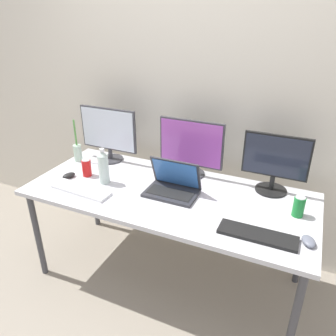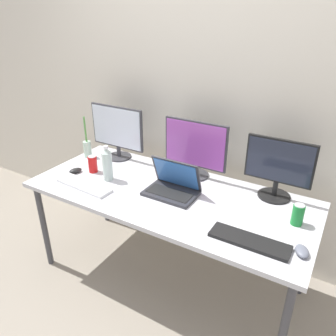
# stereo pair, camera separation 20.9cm
# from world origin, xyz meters

# --- Properties ---
(ground_plane) EXTENTS (16.00, 16.00, 0.00)m
(ground_plane) POSITION_xyz_m (0.00, 0.00, 0.00)
(ground_plane) COLOR gray
(wall_back) EXTENTS (7.00, 0.08, 2.60)m
(wall_back) POSITION_xyz_m (0.00, 0.59, 1.30)
(wall_back) COLOR silver
(wall_back) RESTS_ON ground
(work_desk) EXTENTS (1.89, 0.82, 0.74)m
(work_desk) POSITION_xyz_m (0.00, 0.00, 0.69)
(work_desk) COLOR #424247
(work_desk) RESTS_ON ground
(monitor_left) EXTENTS (0.48, 0.20, 0.43)m
(monitor_left) POSITION_xyz_m (-0.64, 0.28, 0.97)
(monitor_left) COLOR #38383D
(monitor_left) RESTS_ON work_desk
(monitor_center) EXTENTS (0.47, 0.21, 0.41)m
(monitor_center) POSITION_xyz_m (0.04, 0.31, 0.96)
(monitor_center) COLOR #38383D
(monitor_center) RESTS_ON work_desk
(monitor_right) EXTENTS (0.42, 0.21, 0.40)m
(monitor_right) POSITION_xyz_m (0.62, 0.30, 0.95)
(monitor_right) COLOR black
(monitor_right) RESTS_ON work_desk
(laptop_silver) EXTENTS (0.34, 0.23, 0.23)m
(laptop_silver) POSITION_xyz_m (0.03, 0.01, 0.79)
(laptop_silver) COLOR #2D2D33
(laptop_silver) RESTS_ON work_desk
(keyboard_main) EXTENTS (0.42, 0.13, 0.02)m
(keyboard_main) POSITION_xyz_m (0.63, -0.23, 0.75)
(keyboard_main) COLOR black
(keyboard_main) RESTS_ON work_desk
(keyboard_aux) EXTENTS (0.43, 0.15, 0.02)m
(keyboard_aux) POSITION_xyz_m (-0.54, -0.23, 0.75)
(keyboard_aux) COLOR white
(keyboard_aux) RESTS_ON work_desk
(mouse_by_keyboard) EXTENTS (0.10, 0.12, 0.03)m
(mouse_by_keyboard) POSITION_xyz_m (0.88, -0.18, 0.76)
(mouse_by_keyboard) COLOR slate
(mouse_by_keyboard) RESTS_ON work_desk
(mouse_by_laptop) EXTENTS (0.09, 0.11, 0.04)m
(mouse_by_laptop) POSITION_xyz_m (-0.74, -0.10, 0.76)
(mouse_by_laptop) COLOR black
(mouse_by_laptop) RESTS_ON work_desk
(water_bottle) EXTENTS (0.07, 0.07, 0.26)m
(water_bottle) POSITION_xyz_m (-0.46, -0.06, 0.86)
(water_bottle) COLOR silver
(water_bottle) RESTS_ON work_desk
(soda_can_near_keyboard) EXTENTS (0.07, 0.07, 0.13)m
(soda_can_near_keyboard) POSITION_xyz_m (0.80, 0.07, 0.80)
(soda_can_near_keyboard) COLOR #197F33
(soda_can_near_keyboard) RESTS_ON work_desk
(soda_can_by_laptop) EXTENTS (0.07, 0.07, 0.13)m
(soda_can_by_laptop) POSITION_xyz_m (-0.64, -0.02, 0.80)
(soda_can_by_laptop) COLOR red
(soda_can_by_laptop) RESTS_ON work_desk
(bamboo_vase) EXTENTS (0.06, 0.06, 0.34)m
(bamboo_vase) POSITION_xyz_m (-0.86, 0.17, 0.82)
(bamboo_vase) COLOR #B2D1B7
(bamboo_vase) RESTS_ON work_desk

